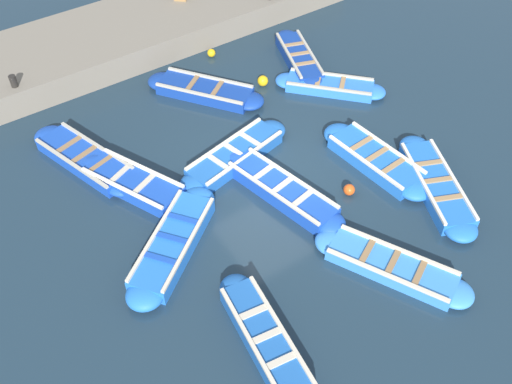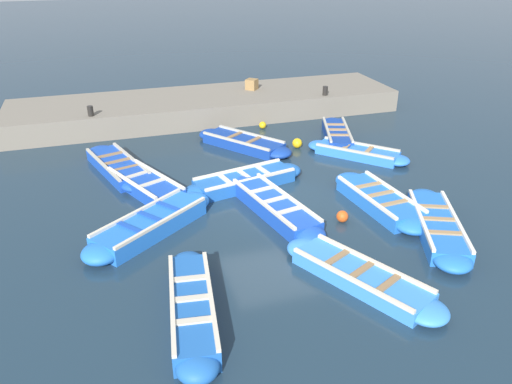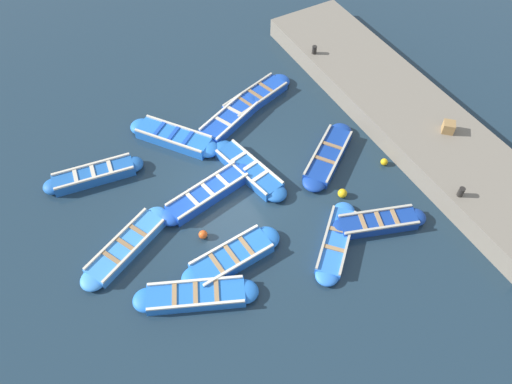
{
  "view_description": "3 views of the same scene",
  "coord_description": "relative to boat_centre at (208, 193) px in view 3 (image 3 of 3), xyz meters",
  "views": [
    {
      "loc": [
        -9.06,
        6.58,
        11.02
      ],
      "look_at": [
        -0.61,
        0.83,
        0.33
      ],
      "focal_mm": 42.0,
      "sensor_mm": 36.0,
      "label": 1
    },
    {
      "loc": [
        -11.29,
        4.0,
        6.12
      ],
      "look_at": [
        -0.05,
        0.44,
        0.28
      ],
      "focal_mm": 35.0,
      "sensor_mm": 36.0,
      "label": 2
    },
    {
      "loc": [
        -4.6,
        -10.06,
        13.91
      ],
      "look_at": [
        0.54,
        -0.79,
        0.51
      ],
      "focal_mm": 35.0,
      "sensor_mm": 36.0,
      "label": 3
    }
  ],
  "objects": [
    {
      "name": "boat_alongside",
      "position": [
        4.7,
        -0.55,
        -0.03
      ],
      "size": [
        3.52,
        2.87,
        0.4
      ],
      "color": "navy",
      "rests_on": "ground"
    },
    {
      "name": "boat_far_corner",
      "position": [
        -3.26,
        -0.67,
        -0.05
      ],
      "size": [
        3.7,
        2.39,
        0.37
      ],
      "color": "#3884E0",
      "rests_on": "ground"
    },
    {
      "name": "bollard_mid_north",
      "position": [
        7.11,
        4.22,
        0.81
      ],
      "size": [
        0.2,
        0.2,
        0.35
      ],
      "primitive_type": "cylinder",
      "color": "black",
      "rests_on": "quay_wall"
    },
    {
      "name": "boat_drifting",
      "position": [
        -2.02,
        -3.37,
        -0.03
      ],
      "size": [
        3.82,
        2.27,
        0.41
      ],
      "color": "blue",
      "rests_on": "ground"
    },
    {
      "name": "boat_stern_in",
      "position": [
        2.79,
        -3.82,
        -0.05
      ],
      "size": [
        2.97,
        2.84,
        0.35
      ],
      "color": "blue",
      "rests_on": "ground"
    },
    {
      "name": "buoy_white_drifting",
      "position": [
        6.37,
        -1.78,
        -0.07
      ],
      "size": [
        0.26,
        0.26,
        0.26
      ],
      "primitive_type": "sphere",
      "color": "#EAB214",
      "rests_on": "ground"
    },
    {
      "name": "boat_outer_left",
      "position": [
        0.03,
        3.09,
        0.0
      ],
      "size": [
        2.96,
        3.54,
        0.47
      ],
      "color": "blue",
      "rests_on": "ground"
    },
    {
      "name": "bollard_north",
      "position": [
        7.11,
        -4.61,
        0.81
      ],
      "size": [
        0.2,
        0.2,
        0.35
      ],
      "primitive_type": "cylinder",
      "color": "black",
      "rests_on": "quay_wall"
    },
    {
      "name": "ground_plane",
      "position": [
        0.84,
        -0.2,
        -0.2
      ],
      "size": [
        120.0,
        120.0,
        0.0
      ],
      "primitive_type": "plane",
      "color": "#1C303F"
    },
    {
      "name": "boat_outer_right",
      "position": [
        1.77,
        0.27,
        -0.02
      ],
      "size": [
        1.57,
        3.76,
        0.42
      ],
      "color": "#1E59AD",
      "rests_on": "ground"
    },
    {
      "name": "quay_wall",
      "position": [
        8.51,
        -0.2,
        0.22
      ],
      "size": [
        3.49,
        15.05,
        0.84
      ],
      "color": "slate",
      "rests_on": "ground"
    },
    {
      "name": "boat_tucked",
      "position": [
        3.91,
        3.62,
        -0.03
      ],
      "size": [
        3.91,
        1.95,
        0.39
      ],
      "color": "#1947B7",
      "rests_on": "ground"
    },
    {
      "name": "boat_end_of_row",
      "position": [
        2.35,
        2.96,
        -0.02
      ],
      "size": [
        3.57,
        2.21,
        0.42
      ],
      "color": "#1947B7",
      "rests_on": "ground"
    },
    {
      "name": "boat_centre",
      "position": [
        0.0,
        0.0,
        0.0
      ],
      "size": [
        3.93,
        1.53,
        0.46
      ],
      "color": "#1947B7",
      "rests_on": "ground"
    },
    {
      "name": "boat_bow_out",
      "position": [
        -3.24,
        2.74,
        0.0
      ],
      "size": [
        3.66,
        1.18,
        0.46
      ],
      "color": "#1E59AD",
      "rests_on": "ground"
    },
    {
      "name": "buoy_orange_near",
      "position": [
        -0.88,
        -1.46,
        -0.05
      ],
      "size": [
        0.29,
        0.29,
        0.29
      ],
      "primitive_type": "sphere",
      "color": "#E05119",
      "rests_on": "ground"
    },
    {
      "name": "boat_mid_row",
      "position": [
        4.44,
        -3.89,
        -0.02
      ],
      "size": [
        3.42,
        1.78,
        0.43
      ],
      "color": "navy",
      "rests_on": "ground"
    },
    {
      "name": "buoy_yellow_far",
      "position": [
        4.14,
        -2.27,
        -0.04
      ],
      "size": [
        0.33,
        0.33,
        0.33
      ],
      "primitive_type": "sphere",
      "color": "#EAB214",
      "rests_on": "ground"
    },
    {
      "name": "wooden_crate",
      "position": [
        8.83,
        -2.13,
        0.84
      ],
      "size": [
        0.59,
        0.59,
        0.42
      ],
      "primitive_type": "cube",
      "rotation": [
        0.0,
        0.0,
        0.82
      ],
      "color": "olive",
      "rests_on": "quay_wall"
    },
    {
      "name": "boat_inner_gap",
      "position": [
        -0.46,
        -2.72,
        -0.02
      ],
      "size": [
        3.62,
        1.21,
        0.43
      ],
      "color": "blue",
      "rests_on": "ground"
    }
  ]
}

